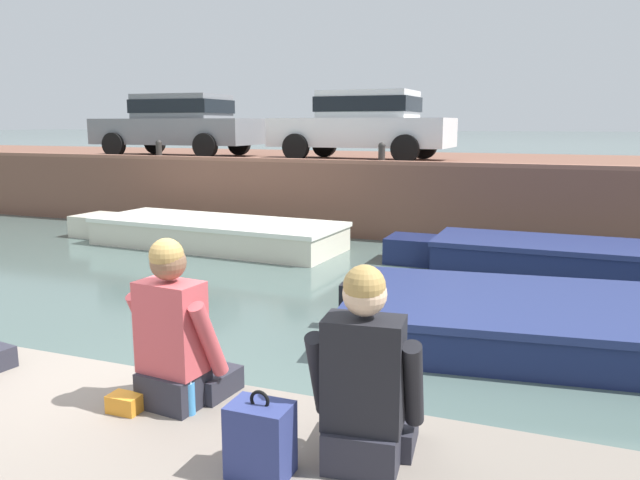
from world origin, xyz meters
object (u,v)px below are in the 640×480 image
(car_leftmost_grey, at_px, (179,122))
(bottle_drink, at_px, (189,398))
(mooring_bollard_mid, at_px, (382,152))
(backpack_on_ledge, at_px, (262,439))
(boat_moored_central_navy, at_px, (564,258))
(boat_moored_west_cream, at_px, (206,233))
(person_seated_right, at_px, (177,340))
(mooring_bollard_west, at_px, (159,149))
(person_seated_middle, at_px, (365,387))
(car_left_inner_white, at_px, (364,122))

(car_leftmost_grey, bearing_deg, bottle_drink, -56.27)
(mooring_bollard_mid, distance_m, backpack_on_ledge, 10.43)
(boat_moored_central_navy, height_order, car_leftmost_grey, car_leftmost_grey)
(boat_moored_central_navy, bearing_deg, backpack_on_ledge, -99.19)
(boat_moored_west_cream, relative_size, person_seated_right, 6.22)
(boat_moored_central_navy, height_order, backpack_on_ledge, backpack_on_ledge)
(mooring_bollard_west, xyz_separation_m, backpack_on_ledge, (7.74, -10.14, -0.83))
(boat_moored_west_cream, bearing_deg, mooring_bollard_mid, 34.90)
(bottle_drink, height_order, backpack_on_ledge, backpack_on_ledge)
(boat_moored_central_navy, bearing_deg, person_seated_middle, -96.60)
(car_left_inner_white, xyz_separation_m, person_seated_right, (2.31, -10.95, -1.23))
(mooring_bollard_west, height_order, bottle_drink, mooring_bollard_west)
(person_seated_right, bearing_deg, car_left_inner_white, 101.91)
(person_seated_middle, height_order, bottle_drink, person_seated_middle)
(bottle_drink, relative_size, backpack_on_ledge, 0.50)
(boat_moored_central_navy, bearing_deg, car_leftmost_grey, 160.30)
(car_left_inner_white, bearing_deg, car_leftmost_grey, 179.96)
(car_left_inner_white, bearing_deg, person_seated_middle, -72.66)
(boat_moored_west_cream, height_order, car_left_inner_white, car_left_inner_white)
(bottle_drink, bearing_deg, boat_moored_central_navy, 75.86)
(car_leftmost_grey, relative_size, car_left_inner_white, 1.04)
(boat_moored_west_cream, relative_size, person_seated_middle, 6.22)
(car_left_inner_white, height_order, bottle_drink, car_left_inner_white)
(mooring_bollard_mid, bearing_deg, person_seated_right, -81.05)
(car_left_inner_white, relative_size, person_seated_right, 4.23)
(person_seated_right, xyz_separation_m, person_seated_middle, (1.18, -0.23, 0.00))
(car_leftmost_grey, height_order, person_seated_middle, car_leftmost_grey)
(car_left_inner_white, relative_size, backpack_on_ledge, 10.00)
(boat_moored_west_cream, bearing_deg, person_seated_right, -59.42)
(boat_moored_west_cream, bearing_deg, car_leftmost_grey, 129.37)
(car_leftmost_grey, distance_m, bottle_drink, 13.39)
(boat_moored_central_navy, distance_m, car_left_inner_white, 5.92)
(boat_moored_west_cream, distance_m, backpack_on_ledge, 9.66)
(person_seated_right, height_order, bottle_drink, person_seated_right)
(mooring_bollard_mid, bearing_deg, backpack_on_ledge, -77.25)
(boat_moored_west_cream, distance_m, bottle_drink, 8.99)
(bottle_drink, bearing_deg, boat_moored_west_cream, 120.99)
(car_left_inner_white, xyz_separation_m, person_seated_middle, (3.49, -11.18, -1.23))
(person_seated_middle, distance_m, backpack_on_ledge, 0.53)
(mooring_bollard_west, distance_m, person_seated_middle, 12.81)
(person_seated_middle, bearing_deg, car_leftmost_grey, 127.00)
(person_seated_middle, bearing_deg, mooring_bollard_mid, 105.30)
(mooring_bollard_mid, bearing_deg, car_left_inner_white, 121.17)
(boat_moored_central_navy, relative_size, mooring_bollard_west, 12.08)
(mooring_bollard_west, bearing_deg, backpack_on_ledge, -52.64)
(boat_moored_central_navy, xyz_separation_m, car_left_inner_white, (-4.40, 3.34, 2.14))
(mooring_bollard_west, bearing_deg, boat_moored_west_cream, -39.67)
(car_left_inner_white, distance_m, person_seated_right, 11.25)
(car_left_inner_white, xyz_separation_m, backpack_on_ledge, (3.08, -11.45, -1.43))
(car_leftmost_grey, bearing_deg, boat_moored_central_navy, -19.70)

